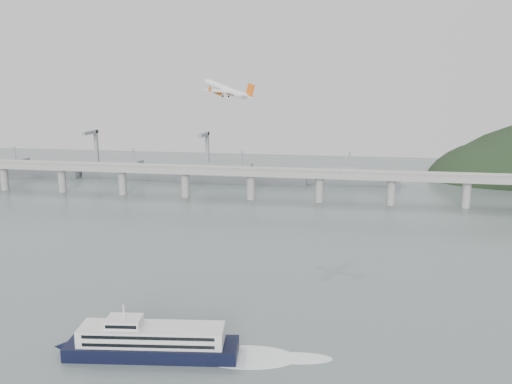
# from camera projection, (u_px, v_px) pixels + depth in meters

# --- Properties ---
(ground) EXTENTS (900.00, 900.00, 0.00)m
(ground) POSITION_uv_depth(u_px,v_px,m) (230.00, 317.00, 199.84)
(ground) COLOR slate
(ground) RESTS_ON ground
(bridge) EXTENTS (800.00, 22.00, 23.90)m
(bridge) POSITION_uv_depth(u_px,v_px,m) (290.00, 177.00, 389.27)
(bridge) COLOR gray
(bridge) RESTS_ON ground
(distant_fleet) EXTENTS (453.00, 60.90, 40.00)m
(distant_fleet) POSITION_uv_depth(u_px,v_px,m) (126.00, 172.00, 481.12)
(distant_fleet) COLOR gray
(distant_fleet) RESTS_ON ground
(ferry) EXTENTS (89.16, 23.74, 16.84)m
(ferry) POSITION_uv_depth(u_px,v_px,m) (152.00, 342.00, 171.16)
(ferry) COLOR black
(ferry) RESTS_ON ground
(airliner) EXTENTS (31.40, 29.77, 12.14)m
(airliner) POSITION_uv_depth(u_px,v_px,m) (227.00, 90.00, 273.41)
(airliner) COLOR white
(airliner) RESTS_ON ground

